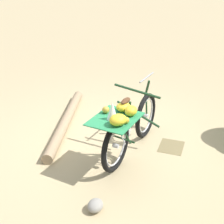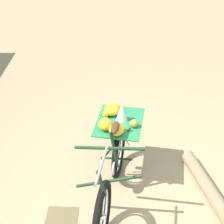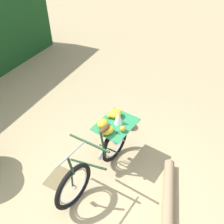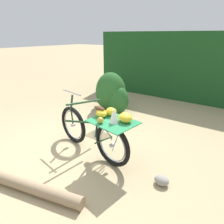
# 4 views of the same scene
# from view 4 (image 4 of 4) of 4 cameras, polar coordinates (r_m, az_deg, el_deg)

# --- Properties ---
(ground_plane) EXTENTS (60.00, 60.00, 0.00)m
(ground_plane) POSITION_cam_4_polar(r_m,az_deg,el_deg) (3.63, -11.28, -12.02)
(ground_plane) COLOR tan
(foliage_hedge) EXTENTS (6.69, 1.10, 2.08)m
(foliage_hedge) POSITION_cam_4_polar(r_m,az_deg,el_deg) (6.78, 23.78, 11.80)
(foliage_hedge) COLOR #19471E
(foliage_hedge) RESTS_ON ground_plane
(bicycle) EXTENTS (1.80, 0.77, 1.03)m
(bicycle) POSITION_cam_4_polar(r_m,az_deg,el_deg) (3.34, -4.81, -5.11)
(bicycle) COLOR black
(bicycle) RESTS_ON ground_plane
(fallen_log) EXTENTS (2.40, 0.80, 0.17)m
(fallen_log) POSITION_cam_4_polar(r_m,az_deg,el_deg) (3.29, -28.27, -16.71)
(fallen_log) COLOR #937A5B
(fallen_log) RESTS_ON ground_plane
(shrub_cluster) EXTENTS (1.11, 0.76, 1.06)m
(shrub_cluster) POSITION_cam_4_polar(r_m,az_deg,el_deg) (5.38, -0.25, 5.19)
(shrub_cluster) COLOR #235623
(shrub_cluster) RESTS_ON ground_plane
(path_stone) EXTENTS (0.21, 0.17, 0.13)m
(path_stone) POSITION_cam_4_polar(r_m,az_deg,el_deg) (3.02, 14.19, -18.65)
(path_stone) COLOR gray
(path_stone) RESTS_ON ground_plane
(leaf_litter_patch) EXTENTS (0.44, 0.36, 0.01)m
(leaf_litter_patch) POSITION_cam_4_polar(r_m,az_deg,el_deg) (4.19, -4.20, -6.70)
(leaf_litter_patch) COLOR olive
(leaf_litter_patch) RESTS_ON ground_plane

